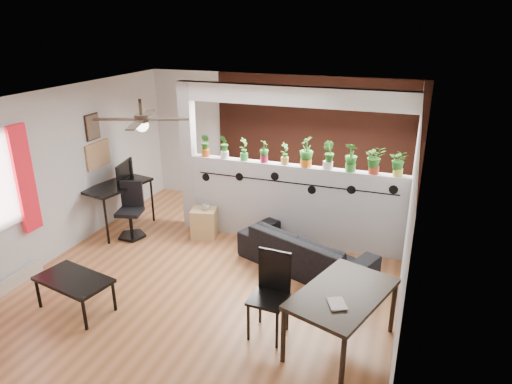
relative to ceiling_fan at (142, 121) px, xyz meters
name	(u,v)px	position (x,y,z in m)	size (l,w,h in m)	color
room_shell	(211,194)	(0.80, 0.30, -1.01)	(6.30, 7.10, 2.90)	#9B5C33
partition_wall	(294,204)	(1.60, 1.80, -1.64)	(3.60, 0.18, 1.35)	#BCBCC1
ceiling_header	(297,96)	(1.60, 1.80, 0.14)	(3.60, 0.18, 0.30)	white
pier_column	(189,157)	(-0.31, 1.80, -1.01)	(0.22, 0.20, 2.60)	#BCBCC1
brick_panel	(315,146)	(1.60, 3.27, -1.01)	(3.90, 0.05, 2.60)	#9E422D
vine_decal	(293,183)	(1.60, 1.70, -1.23)	(3.31, 0.01, 0.30)	black
baseboard_heater	(14,281)	(-1.74, -0.90, -2.22)	(0.08, 1.00, 0.18)	beige
corkboard	(98,155)	(-1.78, 1.25, -0.96)	(0.03, 0.60, 0.45)	#A3764E
framed_art	(92,127)	(-1.78, 1.20, -0.46)	(0.03, 0.34, 0.44)	#8C7259
ceiling_fan	(142,121)	(0.00, 0.00, 0.00)	(1.19, 1.19, 0.43)	black
potted_plant_0	(205,144)	(0.02, 1.80, -0.76)	(0.24, 0.22, 0.39)	#CE5818
potted_plant_1	(224,146)	(0.37, 1.80, -0.75)	(0.24, 0.25, 0.40)	white
potted_plant_2	(244,148)	(0.72, 1.80, -0.76)	(0.19, 0.22, 0.38)	green
potted_plant_3	(264,151)	(1.07, 1.80, -0.77)	(0.22, 0.23, 0.37)	#AF1C3C
potted_plant_4	(285,153)	(1.42, 1.80, -0.77)	(0.20, 0.22, 0.36)	gold
potted_plant_5	(306,151)	(1.78, 1.80, -0.71)	(0.26, 0.30, 0.49)	orange
potted_plant_6	(328,155)	(2.13, 1.80, -0.73)	(0.29, 0.27, 0.44)	white
potted_plant_7	(351,157)	(2.48, 1.80, -0.73)	(0.26, 0.23, 0.44)	green
potted_plant_8	(375,159)	(2.83, 1.80, -0.73)	(0.26, 0.23, 0.44)	#B9351D
potted_plant_9	(399,162)	(3.18, 1.80, -0.75)	(0.22, 0.19, 0.41)	#D2D04A
sofa	(306,251)	(2.01, 0.98, -2.03)	(1.97, 0.78, 0.58)	black
cube_shelf	(204,223)	(0.10, 1.46, -2.06)	(0.42, 0.37, 0.51)	tan
cup	(206,207)	(0.15, 1.46, -1.76)	(0.13, 0.13, 0.10)	gray
computer_desk	(118,189)	(-1.45, 1.25, -1.55)	(0.83, 1.27, 0.85)	black
monitor	(122,176)	(-1.45, 1.40, -1.37)	(0.06, 0.36, 0.20)	black
office_chair	(131,214)	(-1.08, 1.05, -1.89)	(0.50, 0.50, 0.96)	black
dining_table	(342,298)	(2.81, -0.60, -1.67)	(1.19, 1.51, 0.72)	black
book	(329,304)	(2.71, -0.90, -1.58)	(0.18, 0.24, 0.02)	gray
folding_chair	(272,286)	(1.98, -0.60, -1.70)	(0.45, 0.45, 1.05)	black
coffee_table	(74,282)	(-0.54, -1.03, -1.91)	(1.07, 0.73, 0.46)	black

